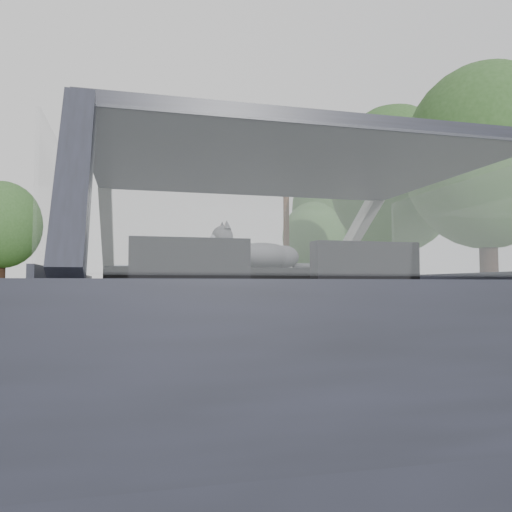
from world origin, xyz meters
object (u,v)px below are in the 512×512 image
highway_sign (279,278)px  utility_pole (286,211)px  subject_car (259,318)px  cat (264,254)px  other_car (137,287)px

highway_sign → utility_pole: (0.66, 0.91, 3.29)m
subject_car → utility_pole: size_ratio=0.45×
utility_pole → subject_car: bearing=-107.9°
subject_car → utility_pole: bearing=72.1°
cat → other_car: bearing=79.0°
other_car → utility_pole: bearing=25.8°
subject_car → other_car: 17.07m
other_car → highway_sign: highway_sign is taller
cat → utility_pole: (6.43, 19.94, 3.39)m
subject_car → highway_sign: 20.53m
subject_car → highway_sign: (5.96, 19.64, 0.47)m
other_car → highway_sign: bearing=21.5°
cat → other_car: size_ratio=0.13×
subject_car → other_car: bearing=91.5°
cat → highway_sign: 19.89m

